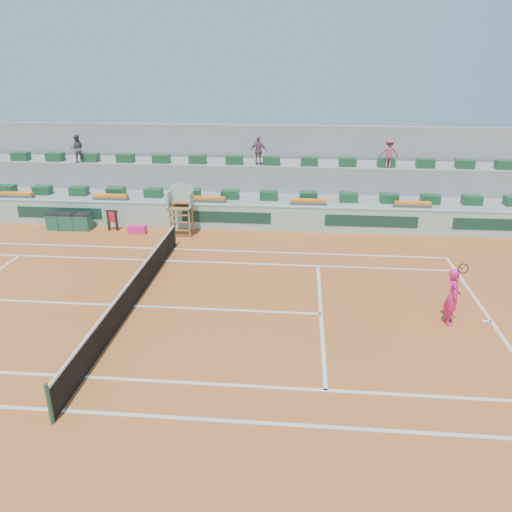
% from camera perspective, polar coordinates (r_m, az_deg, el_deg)
% --- Properties ---
extents(ground, '(90.00, 90.00, 0.00)m').
position_cam_1_polar(ground, '(17.72, -13.81, -5.56)').
color(ground, '#AA5221').
rests_on(ground, ground).
extents(seating_tier_lower, '(36.00, 4.00, 1.20)m').
position_cam_1_polar(seating_tier_lower, '(27.14, -6.90, 5.91)').
color(seating_tier_lower, gray).
rests_on(seating_tier_lower, ground).
extents(seating_tier_upper, '(36.00, 2.40, 2.60)m').
position_cam_1_polar(seating_tier_upper, '(28.48, -6.31, 8.15)').
color(seating_tier_upper, gray).
rests_on(seating_tier_upper, ground).
extents(stadium_back_wall, '(36.00, 0.40, 4.40)m').
position_cam_1_polar(stadium_back_wall, '(29.82, -5.78, 10.56)').
color(stadium_back_wall, gray).
rests_on(stadium_back_wall, ground).
extents(player_bag, '(0.88, 0.39, 0.39)m').
position_cam_1_polar(player_bag, '(24.83, -13.45, 2.97)').
color(player_bag, '#F82081').
rests_on(player_bag, ground).
extents(spectator_left, '(0.88, 0.79, 1.50)m').
position_cam_1_polar(spectator_left, '(29.26, -19.77, 11.49)').
color(spectator_left, '#4D4E5A').
rests_on(spectator_left, seating_tier_upper).
extents(spectator_mid, '(0.93, 0.52, 1.49)m').
position_cam_1_polar(spectator_mid, '(26.91, 0.31, 11.93)').
color(spectator_mid, '#7B525D').
rests_on(spectator_mid, seating_tier_upper).
extents(spectator_right, '(1.02, 0.60, 1.57)m').
position_cam_1_polar(spectator_right, '(27.00, 14.96, 11.33)').
color(spectator_right, '#974B5D').
rests_on(spectator_right, seating_tier_upper).
extents(court_lines, '(23.89, 11.09, 0.01)m').
position_cam_1_polar(court_lines, '(17.72, -13.81, -5.55)').
color(court_lines, silver).
rests_on(court_lines, ground).
extents(tennis_net, '(0.10, 11.97, 1.10)m').
position_cam_1_polar(tennis_net, '(17.49, -13.96, -4.03)').
color(tennis_net, black).
rests_on(tennis_net, ground).
extents(advertising_hoarding, '(36.00, 0.34, 1.26)m').
position_cam_1_polar(advertising_hoarding, '(25.06, -7.86, 4.60)').
color(advertising_hoarding, '#95BCA9').
rests_on(advertising_hoarding, ground).
extents(umpire_chair, '(1.10, 0.90, 2.40)m').
position_cam_1_polar(umpire_chair, '(23.88, -8.55, 5.98)').
color(umpire_chair, brown).
rests_on(umpire_chair, ground).
extents(seat_row_lower, '(32.90, 0.60, 0.44)m').
position_cam_1_polar(seat_row_lower, '(26.08, -7.38, 7.10)').
color(seat_row_lower, '#184927').
rests_on(seat_row_lower, seating_tier_lower).
extents(seat_row_upper, '(32.90, 0.60, 0.44)m').
position_cam_1_polar(seat_row_upper, '(27.58, -6.68, 10.92)').
color(seat_row_upper, '#184927').
rests_on(seat_row_upper, seating_tier_upper).
extents(flower_planters, '(26.80, 0.36, 0.28)m').
position_cam_1_polar(flower_planters, '(25.72, -11.03, 6.47)').
color(flower_planters, '#4E4E4E').
rests_on(flower_planters, seating_tier_lower).
extents(drink_cooler_a, '(0.81, 0.70, 0.84)m').
position_cam_1_polar(drink_cooler_a, '(26.06, -19.20, 3.76)').
color(drink_cooler_a, '#1A4F3A').
rests_on(drink_cooler_a, ground).
extents(drink_cooler_b, '(0.77, 0.67, 0.84)m').
position_cam_1_polar(drink_cooler_b, '(26.34, -20.70, 3.74)').
color(drink_cooler_b, '#1A4F3A').
rests_on(drink_cooler_b, ground).
extents(drink_cooler_c, '(0.65, 0.56, 0.84)m').
position_cam_1_polar(drink_cooler_c, '(26.62, -22.10, 3.72)').
color(drink_cooler_c, '#1A4F3A').
rests_on(drink_cooler_c, ground).
extents(towel_rack, '(0.62, 0.10, 1.03)m').
position_cam_1_polar(towel_rack, '(25.44, -16.12, 4.13)').
color(towel_rack, black).
rests_on(towel_rack, ground).
extents(tennis_player, '(0.54, 0.93, 2.28)m').
position_cam_1_polar(tennis_player, '(16.93, 21.55, -4.30)').
color(tennis_player, '#F82081').
rests_on(tennis_player, ground).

